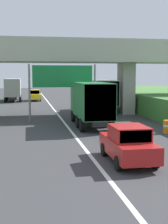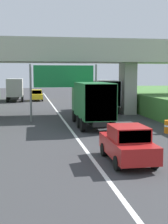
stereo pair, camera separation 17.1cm
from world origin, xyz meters
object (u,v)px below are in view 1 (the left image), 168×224
at_px(overhead_highway_sign, 63,80).
at_px(car_yellow, 35,95).
at_px(truck_silver, 101,94).
at_px(construction_barrel_4, 167,126).
at_px(car_red, 128,144).
at_px(truck_green, 91,102).
at_px(truck_black, 13,89).

height_order(overhead_highway_sign, car_yellow, overhead_highway_sign).
height_order(truck_silver, car_yellow, truck_silver).
height_order(car_yellow, construction_barrel_4, car_yellow).
distance_m(overhead_highway_sign, car_red, 14.11).
relative_size(truck_green, car_red, 1.78).
height_order(overhead_highway_sign, truck_black, overhead_highway_sign).
distance_m(truck_green, car_red, 10.55).
distance_m(overhead_highway_sign, car_yellow, 22.79).
bearing_deg(car_yellow, truck_silver, -67.46).
xyz_separation_m(truck_black, construction_barrel_4, (11.65, -29.59, -1.47)).
bearing_deg(car_red, truck_green, 88.23).
relative_size(truck_green, car_yellow, 1.78).
bearing_deg(construction_barrel_4, overhead_highway_sign, 132.61).
xyz_separation_m(truck_black, car_red, (6.63, -36.28, -1.08)).
distance_m(truck_silver, truck_black, 19.06).
distance_m(overhead_highway_sign, truck_green, 4.10).
relative_size(overhead_highway_sign, car_yellow, 1.43).
bearing_deg(truck_green, truck_silver, 72.42).
bearing_deg(overhead_highway_sign, car_yellow, 94.84).
bearing_deg(overhead_highway_sign, truck_silver, 52.38).
bearing_deg(truck_green, construction_barrel_4, -39.00).
xyz_separation_m(truck_green, truck_black, (-6.96, 25.79, 0.00)).
bearing_deg(truck_black, car_red, -79.64).
height_order(truck_green, car_yellow, truck_green).
height_order(truck_green, truck_silver, same).
bearing_deg(car_yellow, overhead_highway_sign, -85.16).
xyz_separation_m(truck_silver, car_yellow, (-6.75, 16.27, -1.08)).
bearing_deg(car_yellow, car_red, -84.65).
xyz_separation_m(truck_silver, car_red, (-3.35, -20.05, -1.08)).
bearing_deg(construction_barrel_4, truck_green, 141.00).
relative_size(car_red, construction_barrel_4, 4.56).
relative_size(overhead_highway_sign, car_red, 1.43).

